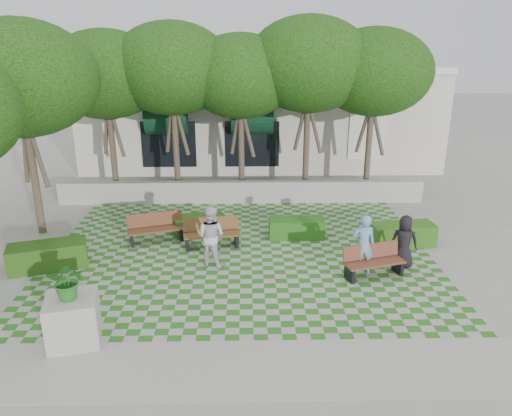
{
  "coord_description": "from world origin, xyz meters",
  "views": [
    {
      "loc": [
        0.17,
        -13.46,
        6.68
      ],
      "look_at": [
        0.5,
        1.5,
        1.4
      ],
      "focal_mm": 35.0,
      "sensor_mm": 36.0,
      "label": 1
    }
  ],
  "objects_px": {
    "hedge_east": "(402,234)",
    "bench_west": "(156,228)",
    "person_blue": "(363,244)",
    "hedge_midright": "(296,228)",
    "bench_east": "(373,262)",
    "person_dark": "(404,242)",
    "person_white": "(211,236)",
    "hedge_midleft": "(199,224)",
    "planter_front": "(72,310)",
    "bench_mid": "(211,233)",
    "hedge_west": "(48,256)"
  },
  "relations": [
    {
      "from": "hedge_east",
      "to": "person_white",
      "type": "distance_m",
      "value": 6.41
    },
    {
      "from": "hedge_midleft",
      "to": "person_white",
      "type": "height_order",
      "value": "person_white"
    },
    {
      "from": "bench_east",
      "to": "hedge_east",
      "type": "relative_size",
      "value": 0.9
    },
    {
      "from": "hedge_west",
      "to": "person_white",
      "type": "distance_m",
      "value": 4.89
    },
    {
      "from": "bench_east",
      "to": "bench_west",
      "type": "distance_m",
      "value": 7.21
    },
    {
      "from": "bench_east",
      "to": "person_dark",
      "type": "xyz_separation_m",
      "value": [
        1.03,
        0.58,
        0.36
      ]
    },
    {
      "from": "person_white",
      "to": "bench_east",
      "type": "bearing_deg",
      "value": -168.69
    },
    {
      "from": "hedge_east",
      "to": "planter_front",
      "type": "bearing_deg",
      "value": -149.76
    },
    {
      "from": "hedge_east",
      "to": "person_white",
      "type": "relative_size",
      "value": 1.11
    },
    {
      "from": "hedge_west",
      "to": "hedge_midleft",
      "type": "bearing_deg",
      "value": 32.22
    },
    {
      "from": "bench_west",
      "to": "person_white",
      "type": "distance_m",
      "value": 2.72
    },
    {
      "from": "person_white",
      "to": "hedge_midright",
      "type": "bearing_deg",
      "value": -121.81
    },
    {
      "from": "planter_front",
      "to": "person_white",
      "type": "xyz_separation_m",
      "value": [
        2.86,
        3.95,
        0.13
      ]
    },
    {
      "from": "bench_mid",
      "to": "hedge_east",
      "type": "bearing_deg",
      "value": -8.78
    },
    {
      "from": "bench_mid",
      "to": "bench_west",
      "type": "distance_m",
      "value": 1.95
    },
    {
      "from": "person_white",
      "to": "person_dark",
      "type": "bearing_deg",
      "value": -161.19
    },
    {
      "from": "bench_mid",
      "to": "hedge_west",
      "type": "xyz_separation_m",
      "value": [
        -4.79,
        -1.5,
        -0.07
      ]
    },
    {
      "from": "person_dark",
      "to": "person_white",
      "type": "relative_size",
      "value": 0.87
    },
    {
      "from": "hedge_midleft",
      "to": "person_white",
      "type": "bearing_deg",
      "value": -77.08
    },
    {
      "from": "person_white",
      "to": "planter_front",
      "type": "bearing_deg",
      "value": 75.68
    },
    {
      "from": "hedge_midright",
      "to": "person_white",
      "type": "distance_m",
      "value": 3.54
    },
    {
      "from": "person_blue",
      "to": "person_dark",
      "type": "distance_m",
      "value": 1.36
    },
    {
      "from": "person_blue",
      "to": "hedge_midright",
      "type": "bearing_deg",
      "value": -56.41
    },
    {
      "from": "hedge_midright",
      "to": "hedge_midleft",
      "type": "xyz_separation_m",
      "value": [
        -3.38,
        0.47,
        -0.02
      ]
    },
    {
      "from": "hedge_midleft",
      "to": "planter_front",
      "type": "xyz_separation_m",
      "value": [
        -2.27,
        -6.5,
        0.49
      ]
    },
    {
      "from": "bench_mid",
      "to": "hedge_west",
      "type": "relative_size",
      "value": 0.86
    },
    {
      "from": "hedge_midleft",
      "to": "person_dark",
      "type": "xyz_separation_m",
      "value": [
        6.35,
        -2.83,
        0.5
      ]
    },
    {
      "from": "hedge_west",
      "to": "bench_east",
      "type": "bearing_deg",
      "value": -4.28
    },
    {
      "from": "hedge_east",
      "to": "hedge_midleft",
      "type": "xyz_separation_m",
      "value": [
        -6.83,
        1.2,
        -0.05
      ]
    },
    {
      "from": "bench_mid",
      "to": "hedge_midleft",
      "type": "bearing_deg",
      "value": 104.6
    },
    {
      "from": "hedge_midright",
      "to": "person_white",
      "type": "xyz_separation_m",
      "value": [
        -2.8,
        -2.08,
        0.61
      ]
    },
    {
      "from": "bench_east",
      "to": "bench_west",
      "type": "xyz_separation_m",
      "value": [
        -6.7,
        2.67,
        0.02
      ]
    },
    {
      "from": "person_white",
      "to": "bench_west",
      "type": "bearing_deg",
      "value": -21.16
    },
    {
      "from": "hedge_midright",
      "to": "person_blue",
      "type": "distance_m",
      "value": 3.25
    },
    {
      "from": "planter_front",
      "to": "bench_mid",
      "type": "bearing_deg",
      "value": 62.32
    },
    {
      "from": "bench_west",
      "to": "person_white",
      "type": "height_order",
      "value": "person_white"
    },
    {
      "from": "hedge_midright",
      "to": "hedge_midleft",
      "type": "distance_m",
      "value": 3.42
    },
    {
      "from": "hedge_east",
      "to": "person_dark",
      "type": "height_order",
      "value": "person_dark"
    },
    {
      "from": "bench_west",
      "to": "hedge_east",
      "type": "relative_size",
      "value": 0.93
    },
    {
      "from": "person_dark",
      "to": "bench_east",
      "type": "bearing_deg",
      "value": 45.62
    },
    {
      "from": "bench_mid",
      "to": "hedge_midright",
      "type": "height_order",
      "value": "bench_mid"
    },
    {
      "from": "hedge_east",
      "to": "person_blue",
      "type": "relative_size",
      "value": 1.15
    },
    {
      "from": "bench_west",
      "to": "person_white",
      "type": "bearing_deg",
      "value": -59.91
    },
    {
      "from": "bench_east",
      "to": "hedge_midleft",
      "type": "relative_size",
      "value": 1.04
    },
    {
      "from": "bench_east",
      "to": "hedge_midleft",
      "type": "bearing_deg",
      "value": 130.73
    },
    {
      "from": "hedge_east",
      "to": "hedge_midright",
      "type": "height_order",
      "value": "hedge_east"
    },
    {
      "from": "hedge_east",
      "to": "bench_west",
      "type": "bearing_deg",
      "value": 176.76
    },
    {
      "from": "hedge_west",
      "to": "person_blue",
      "type": "relative_size",
      "value": 1.22
    },
    {
      "from": "hedge_midright",
      "to": "hedge_midleft",
      "type": "relative_size",
      "value": 1.05
    },
    {
      "from": "person_blue",
      "to": "person_dark",
      "type": "height_order",
      "value": "person_blue"
    }
  ]
}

